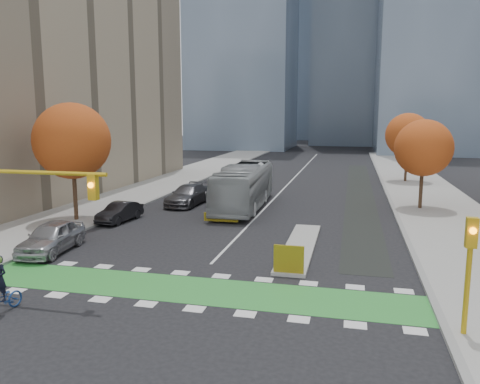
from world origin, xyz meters
The scene contains 21 objects.
ground centered at (0.00, 0.00, 0.00)m, with size 300.00×300.00×0.00m, color black.
sidewalk_west centered at (-13.50, 20.00, 0.07)m, with size 7.00×120.00×0.15m, color gray.
sidewalk_east centered at (13.50, 20.00, 0.07)m, with size 7.00×120.00×0.15m, color gray.
curb_west centered at (-10.00, 20.00, 0.07)m, with size 0.30×120.00×0.16m, color gray.
curb_east centered at (10.00, 20.00, 0.07)m, with size 0.30×120.00×0.16m, color gray.
bike_crossing centered at (0.00, 1.50, 0.01)m, with size 20.00×3.00×0.01m, color #2C8933.
centre_line centered at (0.00, 40.00, 0.01)m, with size 0.15×70.00×0.01m, color silver.
bike_lane_paint centered at (7.50, 30.00, 0.01)m, with size 2.50×50.00×0.01m, color black.
median_island centered at (4.00, 9.00, 0.08)m, with size 1.60×10.00×0.16m, color gray.
hazard_board centered at (4.00, 4.20, 0.80)m, with size 1.40×0.12×1.30m, color yellow.
building_west centered at (-24.00, 22.00, 12.50)m, with size 16.00×44.00×25.00m, color gray.
tower_far centered at (-4.00, 140.00, 40.00)m, with size 26.00×26.00×80.00m, color #47566B.
tree_west centered at (-12.00, 12.00, 5.62)m, with size 5.20×5.20×8.22m.
tree_east_near centered at (12.00, 22.00, 4.86)m, with size 4.40×4.40×7.08m.
tree_east_far centered at (12.50, 38.00, 5.24)m, with size 4.80×4.80×7.65m.
traffic_signal_east centered at (10.50, -0.51, 2.73)m, with size 0.35×0.43×4.10m.
cyclist centered at (-5.89, -2.44, 0.74)m, with size 0.91×1.99×2.22m.
bus centered at (-1.69, 19.71, 1.75)m, with size 2.94×12.54×3.49m, color #959A9C.
parked_car_a centered at (-9.00, 5.00, 0.84)m, with size 1.98×4.91×1.67m, color #A1A1A6.
parked_car_b centered at (-9.00, 12.67, 0.67)m, with size 1.42×4.07×1.34m, color black.
parked_car_c centered at (-6.50, 19.69, 0.82)m, with size 2.30×5.66×1.64m, color #49484D.
Camera 1 is at (6.67, -16.47, 7.31)m, focal length 35.00 mm.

